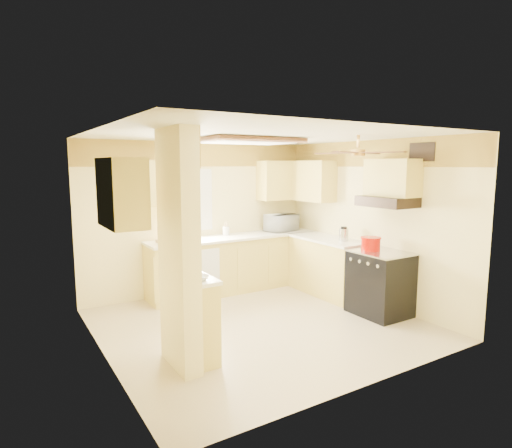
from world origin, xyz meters
TOP-DOWN VIEW (x-y plane):
  - floor at (0.00, 0.00)m, footprint 4.00×4.00m
  - ceiling at (0.00, 0.00)m, footprint 4.00×4.00m
  - wall_back at (0.00, 1.90)m, footprint 4.00×0.00m
  - wall_front at (0.00, -1.90)m, footprint 4.00×0.00m
  - wall_left at (-2.00, 0.00)m, footprint 0.00×3.80m
  - wall_right at (2.00, 0.00)m, footprint 0.00×3.80m
  - wallpaper_border at (0.00, 1.88)m, footprint 4.00×0.02m
  - partition_column at (-1.35, -0.55)m, footprint 0.20×0.70m
  - partition_ledge at (-1.13, -0.55)m, footprint 0.25×0.55m
  - ledge_top at (-1.13, -0.55)m, footprint 0.28×0.58m
  - lower_cabinets_back at (0.50, 1.60)m, footprint 3.00×0.60m
  - lower_cabinets_right at (1.70, 0.60)m, footprint 0.60×1.40m
  - countertop_back at (0.50, 1.59)m, footprint 3.04×0.64m
  - countertop_right at (1.69, 0.60)m, footprint 0.64×1.44m
  - dishwasher_panel at (-0.25, 1.29)m, footprint 0.58×0.02m
  - window at (-0.25, 1.89)m, footprint 0.92×0.02m
  - upper_cab_back_left at (-0.85, 1.72)m, footprint 0.60×0.35m
  - upper_cab_back_right at (1.55, 1.72)m, footprint 0.90×0.35m
  - upper_cab_right at (1.82, 1.25)m, footprint 0.35×1.00m
  - upper_cab_left_wall at (-1.82, -0.25)m, footprint 0.35×0.75m
  - upper_cab_over_stove at (1.82, -0.55)m, footprint 0.35×0.76m
  - stove at (1.67, -0.55)m, footprint 0.68×0.77m
  - range_hood at (1.74, -0.55)m, footprint 0.50×0.76m
  - poster_menu at (-1.24, -0.55)m, footprint 0.02×0.42m
  - poster_nashville at (-1.24, -0.55)m, footprint 0.02×0.42m
  - ceiling_light_panel at (0.10, 0.50)m, footprint 1.35×0.95m
  - ceiling_fan at (1.00, -0.70)m, footprint 1.15×1.15m
  - vent_grate at (1.98, -0.90)m, footprint 0.02×0.40m
  - microwave at (1.47, 1.62)m, footprint 0.60×0.45m
  - bowl at (-1.16, -0.66)m, footprint 0.20×0.20m
  - dutch_oven at (1.62, -0.39)m, footprint 0.29×0.29m
  - kettle at (1.72, 0.27)m, footprint 0.15×0.15m
  - dish_rack at (-0.63, 1.57)m, footprint 0.44×0.34m
  - utensil_crock at (0.41, 1.74)m, footprint 0.11×0.11m

SIDE VIEW (x-z plane):
  - floor at x=0.00m, z-range 0.00..0.00m
  - dishwasher_panel at x=-0.25m, z-range 0.03..0.83m
  - partition_ledge at x=-1.13m, z-range 0.00..0.90m
  - lower_cabinets_back at x=0.50m, z-range 0.00..0.90m
  - lower_cabinets_right at x=1.70m, z-range 0.00..0.90m
  - stove at x=1.67m, z-range 0.00..0.92m
  - ledge_top at x=-1.13m, z-range 0.90..0.94m
  - countertop_back at x=0.50m, z-range 0.90..0.94m
  - countertop_right at x=1.69m, z-range 0.90..0.94m
  - bowl at x=-1.16m, z-range 0.94..0.99m
  - dutch_oven at x=1.62m, z-range 0.92..1.11m
  - utensil_crock at x=0.41m, z-range 0.90..1.13m
  - dish_rack at x=-0.63m, z-range 0.91..1.14m
  - kettle at x=1.72m, z-range 0.93..1.16m
  - microwave at x=1.47m, z-range 0.94..1.25m
  - poster_nashville at x=-1.24m, z-range 0.92..1.48m
  - wall_back at x=0.00m, z-range -0.75..3.25m
  - wall_front at x=0.00m, z-range -0.75..3.25m
  - wall_left at x=-2.00m, z-range -0.65..3.15m
  - wall_right at x=2.00m, z-range -0.65..3.15m
  - partition_column at x=-1.35m, z-range 0.00..2.50m
  - window at x=-0.25m, z-range 1.04..2.06m
  - range_hood at x=1.74m, z-range 1.55..1.69m
  - upper_cab_back_left at x=-0.85m, z-range 1.50..2.20m
  - upper_cab_back_right at x=1.55m, z-range 1.50..2.20m
  - upper_cab_right at x=1.82m, z-range 1.50..2.20m
  - upper_cab_left_wall at x=-1.82m, z-range 1.50..2.20m
  - poster_menu at x=-1.24m, z-range 1.57..2.14m
  - upper_cab_over_stove at x=1.82m, z-range 1.69..2.21m
  - ceiling_fan at x=1.00m, z-range 2.16..2.42m
  - wallpaper_border at x=0.00m, z-range 2.10..2.50m
  - vent_grate at x=1.98m, z-range 2.17..2.42m
  - ceiling_light_panel at x=0.10m, z-range 2.42..2.49m
  - ceiling at x=0.00m, z-range 2.50..2.50m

